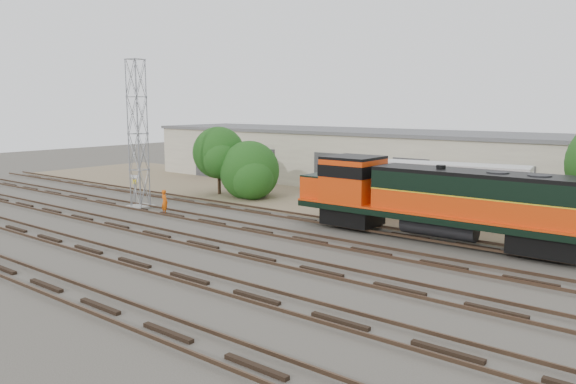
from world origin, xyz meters
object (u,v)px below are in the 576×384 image
Objects in this scene: signal_tower at (138,137)px; semi_trailer at (436,184)px; locomotive at (434,199)px; worker at (165,202)px.

signal_tower is 0.86× the size of semi_trailer.
worker is at bearing -166.32° from locomotive.
locomotive is at bearing -154.82° from worker.
worker is 18.88m from semi_trailer.
locomotive is 1.62× the size of signal_tower.
semi_trailer is at bearing -134.90° from worker.
worker is (3.36, -0.45, -4.45)m from signal_tower.
semi_trailer is at bearing 113.27° from locomotive.
locomotive is at bearing 10.46° from signal_tower.
signal_tower is at bearing -162.17° from semi_trailer.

